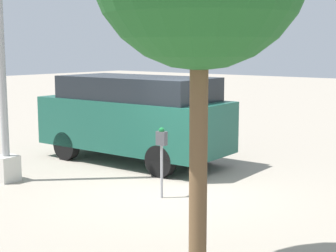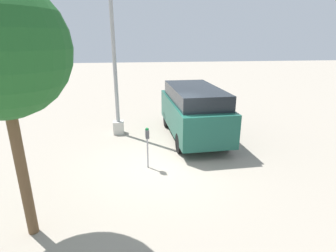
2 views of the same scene
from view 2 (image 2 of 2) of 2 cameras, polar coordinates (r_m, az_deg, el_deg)
ground_plane at (r=8.81m, az=-0.96°, el=-8.26°), size 80.00×80.00×0.00m
parking_meter_near at (r=8.21m, az=-4.53°, el=-2.72°), size 0.21×0.12×1.36m
lamp_post at (r=11.26m, az=-11.18°, el=7.35°), size 0.44×0.44×5.78m
parked_van at (r=10.83m, az=5.59°, el=3.44°), size 4.93×2.15×2.14m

